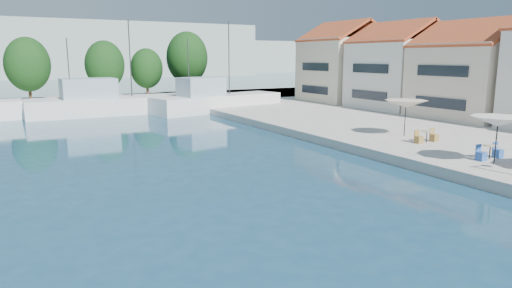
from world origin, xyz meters
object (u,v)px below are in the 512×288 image
trawler_04 (216,102)px  umbrella_cream (406,104)px  umbrella_white (498,121)px  trawler_03 (111,104)px

trawler_04 → umbrella_cream: 24.55m
trawler_04 → umbrella_white: size_ratio=5.87×
trawler_03 → umbrella_white: (11.80, -35.40, 1.73)m
umbrella_cream → umbrella_white: bearing=-106.0°
umbrella_cream → trawler_03: bearing=117.6°
trawler_03 → umbrella_white: bearing=-72.3°
trawler_03 → umbrella_white: 37.36m
trawler_03 → umbrella_cream: (14.17, -27.15, 1.75)m
trawler_04 → umbrella_cream: trawler_04 is taller
trawler_03 → trawler_04: 11.08m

